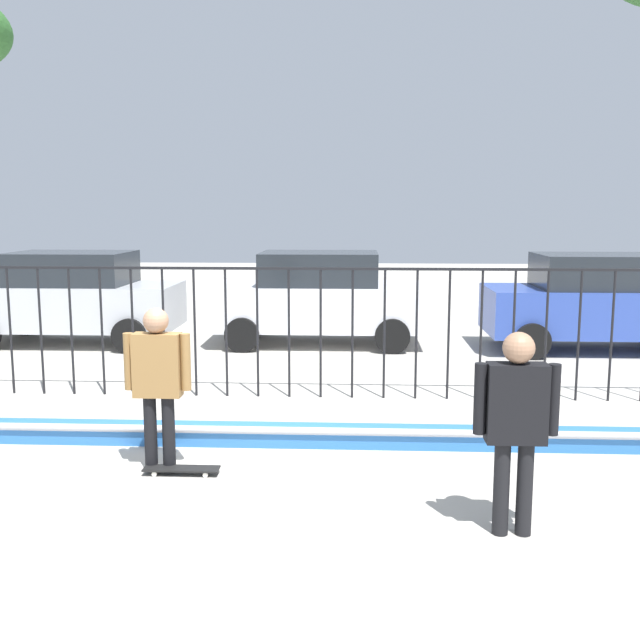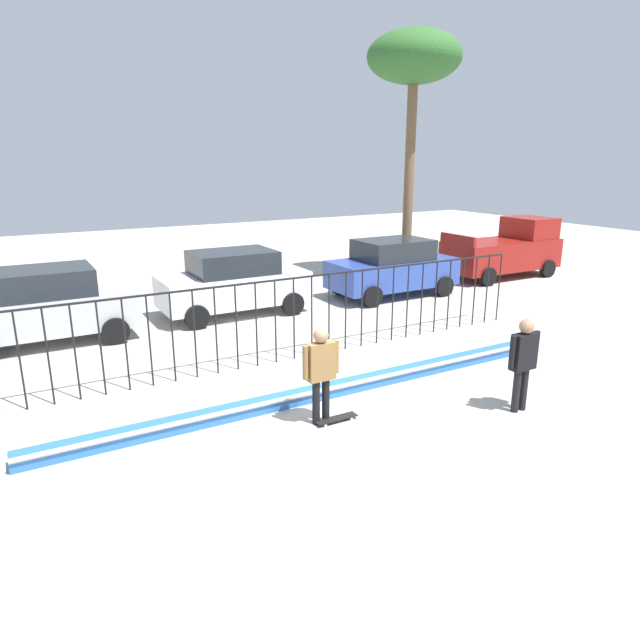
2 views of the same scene
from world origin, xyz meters
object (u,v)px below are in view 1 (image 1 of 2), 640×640
object	(u,v)px
parked_car_silver	(73,297)
parked_car_white	(319,297)
skateboard	(181,469)
skateboarder	(158,374)
camera_operator	(516,415)
parked_car_blue	(597,302)

from	to	relation	value
parked_car_silver	parked_car_white	size ratio (longest dim) A/B	1.00
parked_car_white	skateboard	bearing A→B (deg)	-101.09
skateboarder	camera_operator	size ratio (longest dim) A/B	0.99
parked_car_blue	parked_car_silver	bearing A→B (deg)	179.09
parked_car_blue	skateboarder	bearing A→B (deg)	-133.58
skateboarder	parked_car_white	bearing A→B (deg)	110.28
parked_car_white	skateboarder	bearing A→B (deg)	-103.08
skateboard	parked_car_silver	xyz separation A→B (m)	(-4.02, 7.41, 0.91)
skateboarder	parked_car_silver	world-z (taller)	parked_car_silver
parked_car_blue	skateboard	bearing A→B (deg)	-132.05
skateboarder	parked_car_white	xyz separation A→B (m)	(1.31, 7.52, -0.08)
parked_car_white	parked_car_blue	distance (m)	5.51
parked_car_white	parked_car_blue	world-z (taller)	same
skateboard	parked_car_white	distance (m)	7.76
skateboarder	parked_car_white	size ratio (longest dim) A/B	0.41
parked_car_white	parked_car_blue	bearing A→B (deg)	-7.60
skateboard	parked_car_silver	distance (m)	8.48
skateboard	camera_operator	xyz separation A→B (m)	(3.18, -1.27, 1.00)
skateboarder	camera_operator	xyz separation A→B (m)	(3.43, -1.39, 0.01)
skateboarder	parked_car_blue	xyz separation A→B (m)	(6.80, 7.09, -0.08)
parked_car_silver	parked_car_blue	size ratio (longest dim) A/B	1.00
camera_operator	skateboarder	bearing A→B (deg)	-24.29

